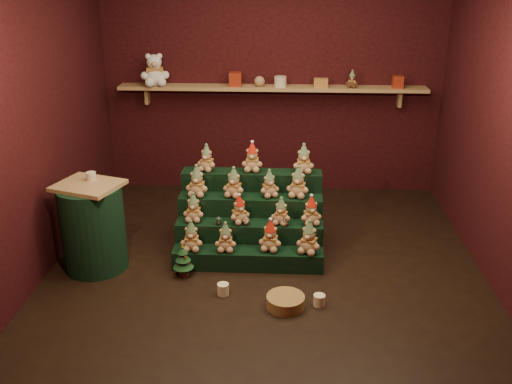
# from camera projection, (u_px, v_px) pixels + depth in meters

# --- Properties ---
(ground) EXTENTS (4.00, 4.00, 0.00)m
(ground) POSITION_uv_depth(u_px,v_px,m) (266.00, 264.00, 5.41)
(ground) COLOR black
(ground) RESTS_ON ground
(back_wall) EXTENTS (4.00, 0.10, 2.80)m
(back_wall) POSITION_uv_depth(u_px,v_px,m) (272.00, 77.00, 6.79)
(back_wall) COLOR black
(back_wall) RESTS_ON ground
(front_wall) EXTENTS (4.00, 0.10, 2.80)m
(front_wall) POSITION_uv_depth(u_px,v_px,m) (254.00, 219.00, 2.99)
(front_wall) COLOR black
(front_wall) RESTS_ON ground
(left_wall) EXTENTS (0.10, 4.00, 2.80)m
(left_wall) POSITION_uv_depth(u_px,v_px,m) (33.00, 117.00, 4.98)
(left_wall) COLOR black
(left_wall) RESTS_ON ground
(right_wall) EXTENTS (0.10, 4.00, 2.80)m
(right_wall) POSITION_uv_depth(u_px,v_px,m) (510.00, 123.00, 4.79)
(right_wall) COLOR black
(right_wall) RESTS_ON ground
(back_shelf) EXTENTS (3.60, 0.26, 0.24)m
(back_shelf) POSITION_uv_depth(u_px,v_px,m) (272.00, 88.00, 6.66)
(back_shelf) COLOR tan
(back_shelf) RESTS_ON ground
(riser_tier_front) EXTENTS (1.40, 0.22, 0.18)m
(riser_tier_front) POSITION_uv_depth(u_px,v_px,m) (248.00, 259.00, 5.31)
(riser_tier_front) COLOR black
(riser_tier_front) RESTS_ON ground
(riser_tier_midfront) EXTENTS (1.40, 0.22, 0.36)m
(riser_tier_midfront) POSITION_uv_depth(u_px,v_px,m) (249.00, 240.00, 5.49)
(riser_tier_midfront) COLOR black
(riser_tier_midfront) RESTS_ON ground
(riser_tier_midback) EXTENTS (1.40, 0.22, 0.54)m
(riser_tier_midback) POSITION_uv_depth(u_px,v_px,m) (251.00, 221.00, 5.66)
(riser_tier_midback) COLOR black
(riser_tier_midback) RESTS_ON ground
(riser_tier_back) EXTENTS (1.40, 0.22, 0.72)m
(riser_tier_back) POSITION_uv_depth(u_px,v_px,m) (252.00, 204.00, 5.83)
(riser_tier_back) COLOR black
(riser_tier_back) RESTS_ON ground
(teddy_0) EXTENTS (0.21, 0.18, 0.29)m
(teddy_0) POSITION_uv_depth(u_px,v_px,m) (191.00, 236.00, 5.24)
(teddy_0) COLOR tan
(teddy_0) RESTS_ON riser_tier_front
(teddy_1) EXTENTS (0.20, 0.18, 0.28)m
(teddy_1) POSITION_uv_depth(u_px,v_px,m) (226.00, 237.00, 5.23)
(teddy_1) COLOR tan
(teddy_1) RESTS_ON riser_tier_front
(teddy_2) EXTENTS (0.25, 0.23, 0.30)m
(teddy_2) POSITION_uv_depth(u_px,v_px,m) (270.00, 235.00, 5.23)
(teddy_2) COLOR tan
(teddy_2) RESTS_ON riser_tier_front
(teddy_3) EXTENTS (0.28, 0.27, 0.31)m
(teddy_3) POSITION_uv_depth(u_px,v_px,m) (309.00, 237.00, 5.18)
(teddy_3) COLOR tan
(teddy_3) RESTS_ON riser_tier_front
(teddy_4) EXTENTS (0.21, 0.19, 0.28)m
(teddy_4) POSITION_uv_depth(u_px,v_px,m) (194.00, 207.00, 5.41)
(teddy_4) COLOR tan
(teddy_4) RESTS_ON riser_tier_midfront
(teddy_5) EXTENTS (0.26, 0.25, 0.27)m
(teddy_5) POSITION_uv_depth(u_px,v_px,m) (239.00, 209.00, 5.37)
(teddy_5) COLOR tan
(teddy_5) RESTS_ON riser_tier_midfront
(teddy_6) EXTENTS (0.22, 0.21, 0.26)m
(teddy_6) POSITION_uv_depth(u_px,v_px,m) (281.00, 211.00, 5.35)
(teddy_6) COLOR tan
(teddy_6) RESTS_ON riser_tier_midfront
(teddy_7) EXTENTS (0.24, 0.23, 0.28)m
(teddy_7) POSITION_uv_depth(u_px,v_px,m) (311.00, 210.00, 5.34)
(teddy_7) COLOR tan
(teddy_7) RESTS_ON riser_tier_midfront
(teddy_8) EXTENTS (0.24, 0.22, 0.30)m
(teddy_8) POSITION_uv_depth(u_px,v_px,m) (197.00, 181.00, 5.52)
(teddy_8) COLOR tan
(teddy_8) RESTS_ON riser_tier_midback
(teddy_9) EXTENTS (0.25, 0.24, 0.29)m
(teddy_9) POSITION_uv_depth(u_px,v_px,m) (234.00, 182.00, 5.50)
(teddy_9) COLOR tan
(teddy_9) RESTS_ON riser_tier_midback
(teddy_10) EXTENTS (0.24, 0.23, 0.26)m
(teddy_10) POSITION_uv_depth(u_px,v_px,m) (269.00, 184.00, 5.51)
(teddy_10) COLOR tan
(teddy_10) RESTS_ON riser_tier_midback
(teddy_11) EXTENTS (0.26, 0.24, 0.30)m
(teddy_11) POSITION_uv_depth(u_px,v_px,m) (298.00, 182.00, 5.49)
(teddy_11) COLOR tan
(teddy_11) RESTS_ON riser_tier_midback
(teddy_12) EXTENTS (0.23, 0.22, 0.27)m
(teddy_12) POSITION_uv_depth(u_px,v_px,m) (207.00, 158.00, 5.67)
(teddy_12) COLOR tan
(teddy_12) RESTS_ON riser_tier_back
(teddy_13) EXTENTS (0.21, 0.19, 0.29)m
(teddy_13) POSITION_uv_depth(u_px,v_px,m) (252.00, 157.00, 5.65)
(teddy_13) COLOR tan
(teddy_13) RESTS_ON riser_tier_back
(teddy_14) EXTENTS (0.22, 0.20, 0.29)m
(teddy_14) POSITION_uv_depth(u_px,v_px,m) (304.00, 159.00, 5.61)
(teddy_14) COLOR tan
(teddy_14) RESTS_ON riser_tier_back
(snow_globe_a) EXTENTS (0.06, 0.06, 0.08)m
(snow_globe_a) POSITION_uv_depth(u_px,v_px,m) (219.00, 221.00, 5.36)
(snow_globe_a) COLOR black
(snow_globe_a) RESTS_ON riser_tier_midfront
(snow_globe_b) EXTENTS (0.06, 0.06, 0.08)m
(snow_globe_b) POSITION_uv_depth(u_px,v_px,m) (246.00, 221.00, 5.35)
(snow_globe_b) COLOR black
(snow_globe_b) RESTS_ON riser_tier_midfront
(snow_globe_c) EXTENTS (0.07, 0.07, 0.09)m
(snow_globe_c) POSITION_uv_depth(u_px,v_px,m) (285.00, 222.00, 5.33)
(snow_globe_c) COLOR black
(snow_globe_c) RESTS_ON riser_tier_midfront
(side_table) EXTENTS (0.66, 0.60, 0.83)m
(side_table) POSITION_uv_depth(u_px,v_px,m) (93.00, 227.00, 5.21)
(side_table) COLOR tan
(side_table) RESTS_ON ground
(table_ornament) EXTENTS (0.09, 0.09, 0.07)m
(table_ornament) POSITION_uv_depth(u_px,v_px,m) (91.00, 176.00, 5.13)
(table_ornament) COLOR beige
(table_ornament) RESTS_ON side_table
(mini_christmas_tree) EXTENTS (0.19, 0.19, 0.32)m
(mini_christmas_tree) POSITION_uv_depth(u_px,v_px,m) (183.00, 260.00, 5.15)
(mini_christmas_tree) COLOR #452418
(mini_christmas_tree) RESTS_ON ground
(mug_left) EXTENTS (0.10, 0.10, 0.10)m
(mug_left) POSITION_uv_depth(u_px,v_px,m) (223.00, 289.00, 4.89)
(mug_left) COLOR #F3EBB3
(mug_left) RESTS_ON ground
(mug_right) EXTENTS (0.10, 0.10, 0.10)m
(mug_right) POSITION_uv_depth(u_px,v_px,m) (319.00, 300.00, 4.73)
(mug_right) COLOR #F3EBB3
(mug_right) RESTS_ON ground
(wicker_basket) EXTENTS (0.39, 0.39, 0.10)m
(wicker_basket) POSITION_uv_depth(u_px,v_px,m) (285.00, 302.00, 4.71)
(wicker_basket) COLOR olive
(wicker_basket) RESTS_ON ground
(white_bear) EXTENTS (0.40, 0.37, 0.47)m
(white_bear) POSITION_uv_depth(u_px,v_px,m) (154.00, 65.00, 6.60)
(white_bear) COLOR white
(white_bear) RESTS_ON back_shelf
(brown_bear) EXTENTS (0.15, 0.14, 0.19)m
(brown_bear) POSITION_uv_depth(u_px,v_px,m) (352.00, 79.00, 6.54)
(brown_bear) COLOR #462717
(brown_bear) RESTS_ON back_shelf
(gift_tin_red_a) EXTENTS (0.14, 0.14, 0.16)m
(gift_tin_red_a) POSITION_uv_depth(u_px,v_px,m) (235.00, 79.00, 6.62)
(gift_tin_red_a) COLOR #AD311A
(gift_tin_red_a) RESTS_ON back_shelf
(gift_tin_cream) EXTENTS (0.14, 0.14, 0.12)m
(gift_tin_cream) POSITION_uv_depth(u_px,v_px,m) (280.00, 81.00, 6.61)
(gift_tin_cream) COLOR beige
(gift_tin_cream) RESTS_ON back_shelf
(gift_tin_red_b) EXTENTS (0.12, 0.12, 0.14)m
(gift_tin_red_b) POSITION_uv_depth(u_px,v_px,m) (398.00, 82.00, 6.54)
(gift_tin_red_b) COLOR #AD311A
(gift_tin_red_b) RESTS_ON back_shelf
(shelf_plush_ball) EXTENTS (0.12, 0.12, 0.12)m
(shelf_plush_ball) POSITION_uv_depth(u_px,v_px,m) (260.00, 81.00, 6.62)
(shelf_plush_ball) COLOR tan
(shelf_plush_ball) RESTS_ON back_shelf
(scarf_gift_box) EXTENTS (0.16, 0.10, 0.10)m
(scarf_gift_box) POSITION_uv_depth(u_px,v_px,m) (321.00, 83.00, 6.59)
(scarf_gift_box) COLOR orange
(scarf_gift_box) RESTS_ON back_shelf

